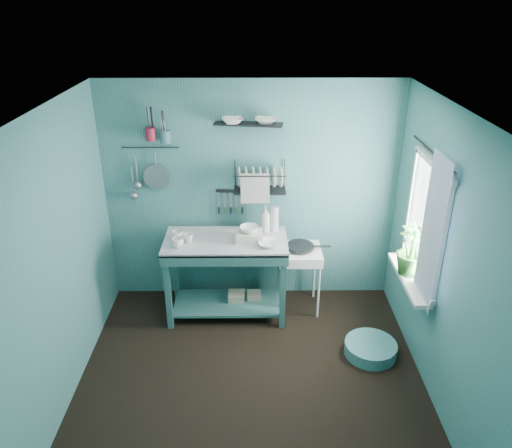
{
  "coord_description": "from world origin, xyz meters",
  "views": [
    {
      "loc": [
        0.02,
        -3.6,
        3.31
      ],
      "look_at": [
        0.05,
        0.85,
        1.2
      ],
      "focal_mm": 35.0,
      "sensor_mm": 36.0,
      "label": 1
    }
  ],
  "objects_px": {
    "potted_plant": "(411,250)",
    "storage_tin_large": "(236,301)",
    "hotplate_stand": "(299,279)",
    "work_counter": "(227,277)",
    "wash_tub": "(249,236)",
    "mug_left": "(177,243)",
    "dish_rack": "(260,177)",
    "colander": "(157,177)",
    "mug_right": "(178,236)",
    "utensil_cup_magenta": "(151,134)",
    "soap_bottle": "(265,219)",
    "utensil_cup_teal": "(165,137)",
    "water_bottle": "(274,219)",
    "storage_tin_small": "(254,300)",
    "mug_mid": "(188,238)",
    "frying_pan": "(300,246)",
    "floor_basin": "(370,349)"
  },
  "relations": [
    {
      "from": "work_counter",
      "to": "wash_tub",
      "type": "relative_size",
      "value": 4.63
    },
    {
      "from": "mug_mid",
      "to": "storage_tin_large",
      "type": "height_order",
      "value": "mug_mid"
    },
    {
      "from": "frying_pan",
      "to": "colander",
      "type": "relative_size",
      "value": 1.07
    },
    {
      "from": "wash_tub",
      "to": "potted_plant",
      "type": "bearing_deg",
      "value": -18.86
    },
    {
      "from": "mug_left",
      "to": "dish_rack",
      "type": "height_order",
      "value": "dish_rack"
    },
    {
      "from": "soap_bottle",
      "to": "utensil_cup_teal",
      "type": "relative_size",
      "value": 2.3
    },
    {
      "from": "utensil_cup_teal",
      "to": "storage_tin_small",
      "type": "distance_m",
      "value": 2.06
    },
    {
      "from": "mug_mid",
      "to": "mug_right",
      "type": "relative_size",
      "value": 0.81
    },
    {
      "from": "soap_bottle",
      "to": "water_bottle",
      "type": "height_order",
      "value": "soap_bottle"
    },
    {
      "from": "water_bottle",
      "to": "soap_bottle",
      "type": "bearing_deg",
      "value": -168.69
    },
    {
      "from": "utensil_cup_magenta",
      "to": "floor_basin",
      "type": "xyz_separation_m",
      "value": [
        2.21,
        -1.08,
        -1.89
      ]
    },
    {
      "from": "potted_plant",
      "to": "water_bottle",
      "type": "bearing_deg",
      "value": 148.8
    },
    {
      "from": "soap_bottle",
      "to": "hotplate_stand",
      "type": "distance_m",
      "value": 0.8
    },
    {
      "from": "floor_basin",
      "to": "storage_tin_large",
      "type": "bearing_deg",
      "value": 150.24
    },
    {
      "from": "potted_plant",
      "to": "storage_tin_large",
      "type": "bearing_deg",
      "value": 160.57
    },
    {
      "from": "mug_right",
      "to": "dish_rack",
      "type": "relative_size",
      "value": 0.22
    },
    {
      "from": "soap_bottle",
      "to": "storage_tin_small",
      "type": "height_order",
      "value": "soap_bottle"
    },
    {
      "from": "soap_bottle",
      "to": "utensil_cup_teal",
      "type": "bearing_deg",
      "value": 171.44
    },
    {
      "from": "mug_left",
      "to": "soap_bottle",
      "type": "height_order",
      "value": "soap_bottle"
    },
    {
      "from": "hotplate_stand",
      "to": "soap_bottle",
      "type": "bearing_deg",
      "value": 177.6
    },
    {
      "from": "floor_basin",
      "to": "mug_left",
      "type": "bearing_deg",
      "value": 163.73
    },
    {
      "from": "mug_left",
      "to": "utensil_cup_teal",
      "type": "distance_m",
      "value": 1.1
    },
    {
      "from": "work_counter",
      "to": "utensil_cup_magenta",
      "type": "relative_size",
      "value": 9.97
    },
    {
      "from": "mug_right",
      "to": "storage_tin_small",
      "type": "height_order",
      "value": "mug_right"
    },
    {
      "from": "utensil_cup_magenta",
      "to": "colander",
      "type": "relative_size",
      "value": 0.46
    },
    {
      "from": "mug_right",
      "to": "potted_plant",
      "type": "height_order",
      "value": "potted_plant"
    },
    {
      "from": "water_bottle",
      "to": "potted_plant",
      "type": "height_order",
      "value": "potted_plant"
    },
    {
      "from": "work_counter",
      "to": "wash_tub",
      "type": "height_order",
      "value": "wash_tub"
    },
    {
      "from": "potted_plant",
      "to": "storage_tin_small",
      "type": "xyz_separation_m",
      "value": [
        -1.48,
        0.62,
        -0.98
      ]
    },
    {
      "from": "work_counter",
      "to": "mug_left",
      "type": "xyz_separation_m",
      "value": [
        -0.48,
        -0.16,
        0.51
      ]
    },
    {
      "from": "mug_right",
      "to": "storage_tin_large",
      "type": "bearing_deg",
      "value": 4.76
    },
    {
      "from": "dish_rack",
      "to": "floor_basin",
      "type": "height_order",
      "value": "dish_rack"
    },
    {
      "from": "mug_mid",
      "to": "hotplate_stand",
      "type": "distance_m",
      "value": 1.33
    },
    {
      "from": "dish_rack",
      "to": "utensil_cup_teal",
      "type": "xyz_separation_m",
      "value": [
        -0.97,
        0.05,
        0.42
      ]
    },
    {
      "from": "frying_pan",
      "to": "storage_tin_small",
      "type": "bearing_deg",
      "value": -177.27
    },
    {
      "from": "storage_tin_large",
      "to": "storage_tin_small",
      "type": "height_order",
      "value": "storage_tin_large"
    },
    {
      "from": "water_bottle",
      "to": "hotplate_stand",
      "type": "relative_size",
      "value": 0.38
    },
    {
      "from": "dish_rack",
      "to": "colander",
      "type": "height_order",
      "value": "dish_rack"
    },
    {
      "from": "soap_bottle",
      "to": "utensil_cup_magenta",
      "type": "height_order",
      "value": "utensil_cup_magenta"
    },
    {
      "from": "mug_mid",
      "to": "utensil_cup_magenta",
      "type": "height_order",
      "value": "utensil_cup_magenta"
    },
    {
      "from": "mug_right",
      "to": "utensil_cup_magenta",
      "type": "distance_m",
      "value": 1.08
    },
    {
      "from": "water_bottle",
      "to": "storage_tin_small",
      "type": "relative_size",
      "value": 1.4
    },
    {
      "from": "storage_tin_large",
      "to": "mug_right",
      "type": "bearing_deg",
      "value": -175.24
    },
    {
      "from": "mug_right",
      "to": "colander",
      "type": "relative_size",
      "value": 0.44
    },
    {
      "from": "mug_mid",
      "to": "frying_pan",
      "type": "distance_m",
      "value": 1.2
    },
    {
      "from": "colander",
      "to": "storage_tin_large",
      "type": "relative_size",
      "value": 1.27
    },
    {
      "from": "work_counter",
      "to": "frying_pan",
      "type": "bearing_deg",
      "value": 13.18
    },
    {
      "from": "wash_tub",
      "to": "potted_plant",
      "type": "xyz_separation_m",
      "value": [
        1.53,
        -0.52,
        0.11
      ]
    },
    {
      "from": "water_bottle",
      "to": "utensil_cup_magenta",
      "type": "height_order",
      "value": "utensil_cup_magenta"
    },
    {
      "from": "hotplate_stand",
      "to": "storage_tin_large",
      "type": "xyz_separation_m",
      "value": [
        -0.7,
        -0.05,
        -0.26
      ]
    }
  ]
}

